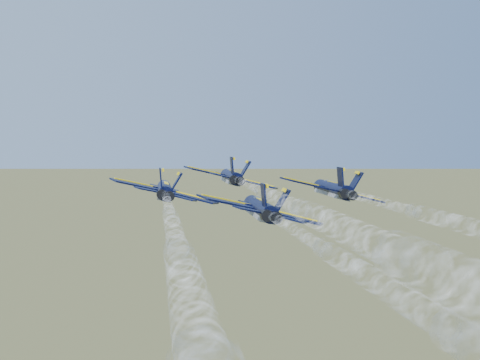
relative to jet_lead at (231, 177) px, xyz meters
name	(u,v)px	position (x,y,z in m)	size (l,w,h in m)	color
jet_lead	(231,177)	(0.00, 0.00, 0.00)	(13.16, 18.24, 4.91)	black
jet_left	(165,190)	(-12.93, -9.55, 0.00)	(13.16, 18.24, 4.91)	black
jet_right	(332,189)	(6.99, -17.11, 0.00)	(13.16, 18.24, 4.91)	black
jet_slot	(260,208)	(-7.63, -27.12, 0.00)	(13.16, 18.24, 4.91)	black
smoke_trail_lead	(342,314)	(-18.61, -62.83, 0.04)	(27.08, 85.64, 2.71)	white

